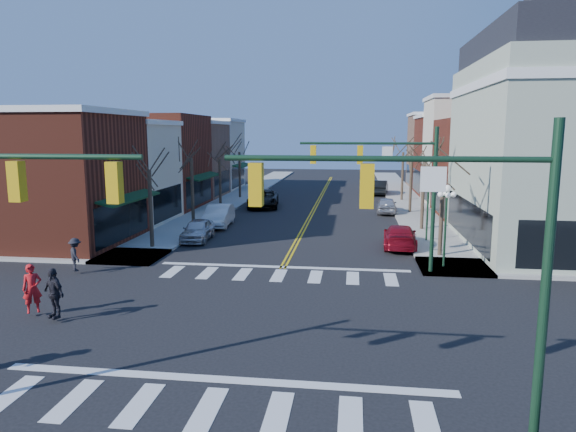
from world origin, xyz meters
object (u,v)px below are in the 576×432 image
(car_right_near, at_px, (400,236))
(pedestrian_dark_a, at_px, (54,293))
(car_left_near, at_px, (198,230))
(car_left_far, at_px, (263,199))
(car_right_mid, at_px, (387,205))
(pedestrian_dark_b, at_px, (75,255))
(lamppost_corner, at_px, (446,212))
(car_right_far, at_px, (379,187))
(lamppost_midblock, at_px, (428,196))
(car_left_mid, at_px, (219,216))
(pedestrian_red_a, at_px, (32,288))

(car_right_near, distance_m, pedestrian_dark_a, 19.77)
(car_left_near, relative_size, car_right_near, 0.85)
(car_left_near, relative_size, car_left_far, 0.69)
(car_right_mid, distance_m, pedestrian_dark_b, 27.05)
(car_left_far, bearing_deg, lamppost_corner, -64.34)
(pedestrian_dark_b, bearing_deg, pedestrian_dark_a, 162.80)
(lamppost_corner, xyz_separation_m, car_right_near, (-1.80, 4.78, -2.27))
(car_right_mid, height_order, car_right_far, car_right_far)
(car_right_near, xyz_separation_m, car_right_mid, (0.00, 13.47, 0.01))
(pedestrian_dark_a, relative_size, pedestrian_dark_b, 1.14)
(lamppost_corner, relative_size, car_right_mid, 1.05)
(lamppost_midblock, distance_m, car_left_far, 19.10)
(car_left_mid, distance_m, pedestrian_dark_a, 19.89)
(pedestrian_dark_a, bearing_deg, lamppost_midblock, 72.37)
(car_right_far, relative_size, pedestrian_dark_a, 2.61)
(car_right_near, distance_m, car_right_far, 27.10)
(lamppost_midblock, distance_m, car_left_near, 14.83)
(lamppost_midblock, relative_size, car_right_far, 0.88)
(car_left_near, bearing_deg, car_left_far, 80.59)
(car_left_mid, distance_m, pedestrian_red_a, 19.54)
(car_right_mid, bearing_deg, pedestrian_red_a, 63.88)
(lamppost_midblock, distance_m, car_left_mid, 15.26)
(car_left_far, xyz_separation_m, pedestrian_dark_a, (-2.50, -29.80, 0.27))
(lamppost_corner, bearing_deg, car_left_far, 122.59)
(lamppost_corner, distance_m, pedestrian_dark_a, 18.26)
(car_right_far, relative_size, pedestrian_dark_b, 2.99)
(car_left_far, height_order, pedestrian_dark_b, pedestrian_dark_b)
(lamppost_midblock, height_order, pedestrian_dark_b, lamppost_midblock)
(car_left_near, bearing_deg, car_right_far, 61.02)
(car_left_far, height_order, car_right_mid, car_left_far)
(car_right_mid, bearing_deg, car_left_mid, 33.96)
(pedestrian_dark_a, height_order, pedestrian_dark_b, pedestrian_dark_a)
(lamppost_midblock, distance_m, car_right_near, 3.37)
(car_right_near, height_order, pedestrian_dark_a, pedestrian_dark_a)
(car_right_near, bearing_deg, pedestrian_red_a, 46.49)
(car_right_mid, bearing_deg, pedestrian_dark_b, 55.10)
(car_left_near, height_order, car_right_near, car_left_near)
(lamppost_midblock, height_order, car_left_mid, lamppost_midblock)
(car_left_near, height_order, pedestrian_dark_b, pedestrian_dark_b)
(car_left_mid, relative_size, car_left_far, 0.82)
(lamppost_midblock, height_order, pedestrian_red_a, lamppost_midblock)
(lamppost_midblock, relative_size, car_left_near, 1.06)
(pedestrian_red_a, height_order, pedestrian_dark_a, pedestrian_dark_a)
(lamppost_midblock, relative_size, car_left_far, 0.74)
(pedestrian_red_a, bearing_deg, car_left_mid, 48.56)
(pedestrian_red_a, bearing_deg, car_left_far, 47.49)
(car_right_far, bearing_deg, lamppost_midblock, 100.24)
(pedestrian_dark_a, xyz_separation_m, pedestrian_dark_b, (-2.70, 6.21, -0.12))
(car_left_mid, xyz_separation_m, pedestrian_red_a, (-2.04, -19.43, 0.29))
(car_left_mid, relative_size, pedestrian_red_a, 2.60)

